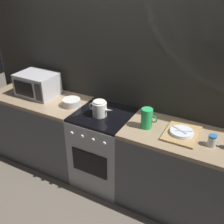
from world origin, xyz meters
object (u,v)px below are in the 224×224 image
object	(u,v)px
microwave	(37,85)
dish_pile	(182,133)
kettle	(100,109)
stove_unit	(104,148)
mixing_bowl	(72,103)
spice_jar	(212,141)
pitcher	(147,118)

from	to	relation	value
microwave	dish_pile	distance (m)	1.77
dish_pile	kettle	bearing A→B (deg)	-176.37
dish_pile	stove_unit	bearing A→B (deg)	-179.38
mixing_bowl	microwave	bearing A→B (deg)	175.10
dish_pile	mixing_bowl	bearing A→B (deg)	-179.38
stove_unit	kettle	xyz separation A→B (m)	(-0.01, -0.05, 0.53)
kettle	spice_jar	world-z (taller)	kettle
kettle	mixing_bowl	distance (m)	0.39
stove_unit	microwave	distance (m)	1.10
pitcher	dish_pile	distance (m)	0.35
kettle	mixing_bowl	bearing A→B (deg)	174.06
pitcher	dish_pile	bearing A→B (deg)	6.76
microwave	spice_jar	size ratio (longest dim) A/B	4.38
microwave	stove_unit	bearing A→B (deg)	-2.49
mixing_bowl	stove_unit	bearing A→B (deg)	0.64
kettle	dish_pile	bearing A→B (deg)	3.63
mixing_bowl	spice_jar	bearing A→B (deg)	-1.37
microwave	pitcher	bearing A→B (deg)	-2.85
stove_unit	kettle	size ratio (longest dim) A/B	3.16
dish_pile	pitcher	bearing A→B (deg)	-173.24
stove_unit	microwave	size ratio (longest dim) A/B	1.96
pitcher	spice_jar	distance (m)	0.61
microwave	pitcher	size ratio (longest dim) A/B	2.30
mixing_bowl	dish_pile	bearing A→B (deg)	0.62
kettle	spice_jar	size ratio (longest dim) A/B	2.71
stove_unit	spice_jar	size ratio (longest dim) A/B	8.57
mixing_bowl	dish_pile	size ratio (longest dim) A/B	0.50
spice_jar	dish_pile	bearing A→B (deg)	169.75
stove_unit	pitcher	size ratio (longest dim) A/B	4.50
mixing_bowl	dish_pile	distance (m)	1.24
microwave	spice_jar	world-z (taller)	microwave
dish_pile	microwave	bearing A→B (deg)	178.98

